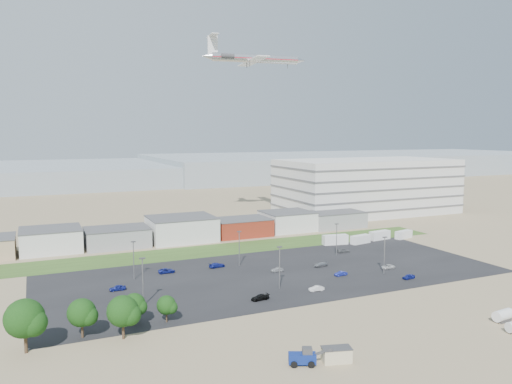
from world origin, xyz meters
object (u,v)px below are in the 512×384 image
portable_shed (337,355)px  parked_car_1 (341,274)px  parked_car_8 (343,251)px  parked_car_7 (277,270)px  storage_tank_nw (503,315)px  parked_car_5 (117,288)px  parked_car_13 (316,288)px  box_trailer_a (335,240)px  parked_car_3 (260,297)px  telehandler (302,356)px  airliner (255,58)px  parked_car_6 (217,265)px  parked_car_10 (127,318)px  parked_car_0 (388,267)px  parked_car_12 (321,265)px  parked_car_2 (409,277)px  tree_far_left (25,323)px  parked_car_9 (167,271)px

portable_shed → parked_car_1: bearing=70.5°
parked_car_8 → parked_car_7: bearing=118.6°
storage_tank_nw → parked_car_5: size_ratio=1.12×
portable_shed → parked_car_13: bearing=79.1°
box_trailer_a → parked_car_3: (-46.47, -40.88, -0.98)m
parked_car_5 → telehandler: bearing=22.3°
portable_shed → box_trailer_a: size_ratio=0.56×
box_trailer_a → storage_tank_nw: bearing=-87.7°
telehandler → box_trailer_a: (53.51, 72.18, 0.14)m
airliner → parked_car_6: size_ratio=9.67×
parked_car_10 → parked_car_13: (43.86, 0.80, 0.04)m
parked_car_1 → parked_car_5: (-54.94, 11.25, 0.07)m
storage_tank_nw → airliner: bearing=89.2°
storage_tank_nw → parked_car_0: storage_tank_nw is taller
parked_car_3 → parked_car_10: bearing=-93.8°
telehandler → parked_car_1: (34.19, 40.02, -0.88)m
parked_car_1 → parked_car_10: parked_car_1 is taller
parked_car_1 → parked_car_12: (-0.05, 9.88, 0.01)m
storage_tank_nw → telehandler: bearing=-179.8°
parked_car_6 → parked_car_2: bearing=-134.6°
telehandler → parked_car_10: 38.00m
airliner → parked_car_1: airliner is taller
tree_far_left → parked_car_7: size_ratio=3.17×
parked_car_9 → parked_car_12: (40.62, -11.31, -0.03)m
parked_car_9 → parked_car_13: size_ratio=1.22×
portable_shed → parked_car_2: bearing=51.9°
parked_car_6 → parked_car_1: bearing=-136.0°
parked_car_2 → parked_car_5: 72.11m
telehandler → parked_car_2: size_ratio=1.95×
airliner → parked_car_6: 98.85m
parked_car_3 → parked_car_8: parked_car_8 is taller
airliner → parked_car_0: 105.82m
box_trailer_a → parked_car_10: 86.15m
parked_car_0 → parked_car_13: 29.33m
box_trailer_a → parked_car_6: size_ratio=1.88×
telehandler → parked_car_6: telehandler is taller
parked_car_2 → parked_car_5: size_ratio=0.94×
storage_tank_nw → tree_far_left: 88.46m
telehandler → parked_car_10: (-22.10, 30.90, -0.89)m
box_trailer_a → parked_car_2: bearing=-88.3°
portable_shed → parked_car_5: size_ratio=1.26×
telehandler → parked_car_6: bearing=107.4°
airliner → parked_car_8: size_ratio=11.52×
box_trailer_a → parked_car_10: box_trailer_a is taller
parked_car_9 → tree_far_left: bearing=140.4°
box_trailer_a → parked_car_3: size_ratio=2.02×
parked_car_7 → parked_car_10: size_ratio=0.86×
airliner → tree_far_left: bearing=-123.3°
telehandler → parked_car_7: (20.81, 50.24, -0.91)m
parked_car_1 → parked_car_6: size_ratio=0.77×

